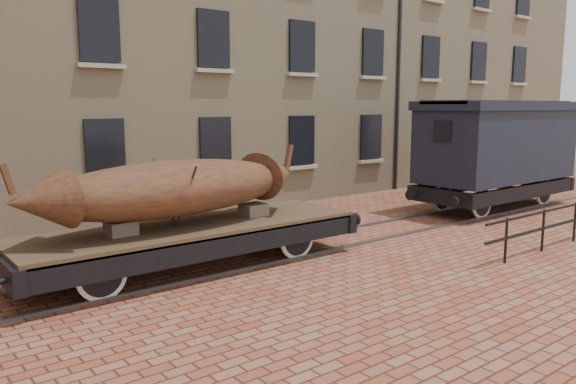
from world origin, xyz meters
TOP-DOWN VIEW (x-y plane):
  - ground at (0.00, 0.00)m, footprint 90.00×90.00m
  - warehouse_cream at (3.00, 9.99)m, footprint 40.00×10.19m
  - rail_track at (0.00, 0.00)m, footprint 30.00×1.52m
  - flatcar_wagon at (-2.57, -0.00)m, footprint 8.15×2.21m
  - iron_boat at (-2.95, -0.00)m, footprint 6.44×2.14m
  - goods_van at (8.75, 0.00)m, footprint 6.87×2.51m

SIDE VIEW (x-z plane):
  - ground at x=0.00m, z-range 0.00..0.00m
  - rail_track at x=0.00m, z-range 0.00..0.06m
  - flatcar_wagon at x=-2.57m, z-range 0.15..1.38m
  - iron_boat at x=-2.95m, z-range 0.99..2.54m
  - goods_van at x=8.75m, z-range 0.45..4.01m
  - warehouse_cream at x=3.00m, z-range 0.00..14.00m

